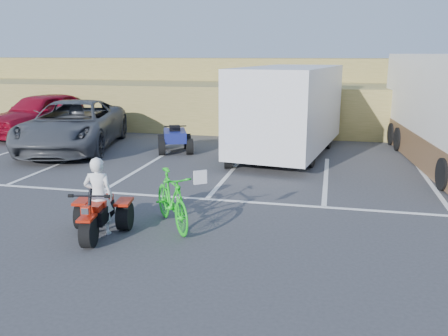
% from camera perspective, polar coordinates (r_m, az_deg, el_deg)
% --- Properties ---
extents(ground, '(100.00, 100.00, 0.00)m').
position_cam_1_polar(ground, '(8.99, -6.04, -8.22)').
color(ground, '#373739').
rests_on(ground, ground).
extents(parking_stripes, '(28.00, 5.16, 0.01)m').
position_cam_1_polar(parking_stripes, '(12.55, 3.69, -1.80)').
color(parking_stripes, white).
rests_on(parking_stripes, ground).
extents(grass_embankment, '(40.00, 8.50, 3.10)m').
position_cam_1_polar(grass_embankment, '(23.61, 6.13, 8.89)').
color(grass_embankment, olive).
rests_on(grass_embankment, ground).
extents(red_trike_atv, '(1.31, 1.60, 0.94)m').
position_cam_1_polar(red_trike_atv, '(9.26, -14.86, -7.97)').
color(red_trike_atv, '#A91A09').
rests_on(red_trike_atv, ground).
extents(rider, '(0.59, 0.44, 1.49)m').
position_cam_1_polar(rider, '(9.16, -14.85, -3.29)').
color(rider, white).
rests_on(rider, ground).
extents(green_dirt_bike, '(1.54, 1.82, 1.13)m').
position_cam_1_polar(green_dirt_bike, '(9.32, -6.30, -3.76)').
color(green_dirt_bike, '#14BF19').
rests_on(green_dirt_bike, ground).
extents(grey_pickup, '(4.19, 6.63, 1.71)m').
position_cam_1_polar(grey_pickup, '(17.72, -17.70, 4.92)').
color(grey_pickup, '#424549').
rests_on(grey_pickup, ground).
extents(red_car, '(3.28, 5.54, 1.77)m').
position_cam_1_polar(red_car, '(21.31, -21.06, 6.10)').
color(red_car, maroon).
rests_on(red_car, ground).
extents(cargo_trailer, '(3.41, 6.56, 2.92)m').
position_cam_1_polar(cargo_trailer, '(15.96, 7.83, 7.17)').
color(cargo_trailer, silver).
rests_on(cargo_trailer, ground).
extents(quad_atv_blue, '(1.65, 1.87, 1.02)m').
position_cam_1_polar(quad_atv_blue, '(16.62, -5.88, 1.96)').
color(quad_atv_blue, navy).
rests_on(quad_atv_blue, ground).
extents(quad_atv_green, '(1.57, 1.86, 1.05)m').
position_cam_1_polar(quad_atv_green, '(14.69, 2.28, 0.48)').
color(quad_atv_green, '#14591C').
rests_on(quad_atv_green, ground).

